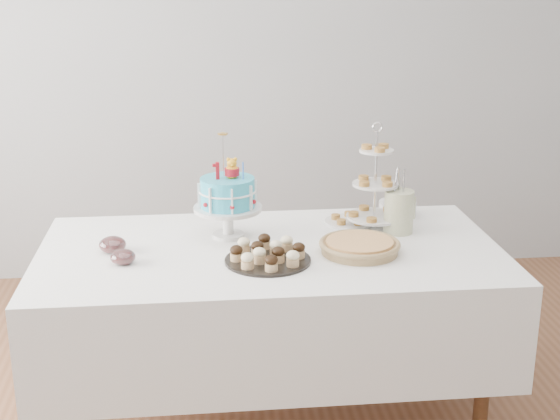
{
  "coord_description": "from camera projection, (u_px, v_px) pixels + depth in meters",
  "views": [
    {
      "loc": [
        -0.28,
        -2.73,
        1.9
      ],
      "look_at": [
        0.04,
        0.3,
        0.94
      ],
      "focal_mm": 50.0,
      "sensor_mm": 36.0,
      "label": 1
    }
  ],
  "objects": [
    {
      "name": "walls",
      "position": [
        277.0,
        125.0,
        2.79
      ],
      "size": [
        5.04,
        4.04,
        2.7
      ],
      "color": "#999C9E",
      "rests_on": "floor"
    },
    {
      "name": "table",
      "position": [
        270.0,
        298.0,
        3.31
      ],
      "size": [
        1.92,
        1.02,
        0.77
      ],
      "color": "white",
      "rests_on": "floor"
    },
    {
      "name": "birthday_cake",
      "position": [
        228.0,
        210.0,
        3.34
      ],
      "size": [
        0.29,
        0.29,
        0.45
      ],
      "rotation": [
        0.0,
        0.0,
        0.11
      ],
      "color": "silver",
      "rests_on": "table"
    },
    {
      "name": "cupcake_tray",
      "position": [
        268.0,
        253.0,
        3.08
      ],
      "size": [
        0.34,
        0.34,
        0.08
      ],
      "color": "black",
      "rests_on": "table"
    },
    {
      "name": "pie",
      "position": [
        360.0,
        246.0,
        3.18
      ],
      "size": [
        0.33,
        0.33,
        0.05
      ],
      "color": "#A18057",
      "rests_on": "table"
    },
    {
      "name": "tiered_stand",
      "position": [
        375.0,
        185.0,
        3.43
      ],
      "size": [
        0.25,
        0.25,
        0.48
      ],
      "color": "silver",
      "rests_on": "table"
    },
    {
      "name": "plate_stack",
      "position": [
        397.0,
        209.0,
        3.66
      ],
      "size": [
        0.17,
        0.17,
        0.07
      ],
      "color": "silver",
      "rests_on": "table"
    },
    {
      "name": "pastry_plate",
      "position": [
        349.0,
        220.0,
        3.56
      ],
      "size": [
        0.22,
        0.22,
        0.03
      ],
      "color": "silver",
      "rests_on": "table"
    },
    {
      "name": "jam_bowl_a",
      "position": [
        123.0,
        257.0,
        3.07
      ],
      "size": [
        0.1,
        0.1,
        0.06
      ],
      "color": "silver",
      "rests_on": "table"
    },
    {
      "name": "jam_bowl_b",
      "position": [
        113.0,
        245.0,
        3.19
      ],
      "size": [
        0.11,
        0.11,
        0.07
      ],
      "color": "silver",
      "rests_on": "table"
    },
    {
      "name": "utensil_pitcher",
      "position": [
        399.0,
        210.0,
        3.41
      ],
      "size": [
        0.14,
        0.13,
        0.29
      ],
      "rotation": [
        0.0,
        0.0,
        -0.07
      ],
      "color": "beige",
      "rests_on": "table"
    }
  ]
}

